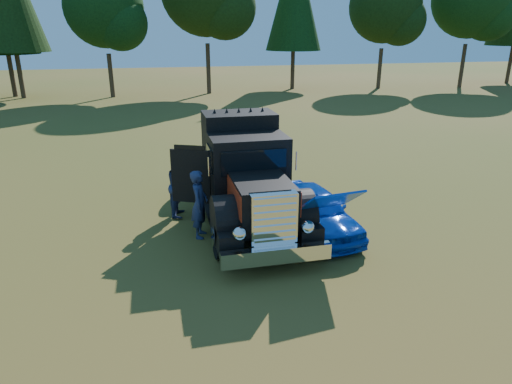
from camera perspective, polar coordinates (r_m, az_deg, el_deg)
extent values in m
plane|color=#394D16|center=(11.41, -6.14, -7.85)|extent=(120.00, 120.00, 0.00)
cylinder|color=#2D2116|center=(41.86, -27.51, 13.57)|extent=(0.36, 0.36, 4.68)
cylinder|color=#2D2116|center=(39.83, -17.68, 13.69)|extent=(0.36, 0.36, 3.42)
sphere|color=black|center=(39.71, -18.49, 21.05)|extent=(6.08, 6.08, 6.08)
sphere|color=black|center=(38.85, -16.62, 19.59)|extent=(4.18, 4.18, 4.18)
cylinder|color=#2D2116|center=(40.51, -5.97, 15.08)|extent=(0.36, 0.36, 4.14)
sphere|color=black|center=(39.71, -3.92, 22.02)|extent=(5.06, 5.06, 5.06)
cylinder|color=#2D2116|center=(43.68, 4.62, 15.68)|extent=(0.36, 0.36, 4.50)
cylinder|color=#2D2116|center=(45.41, 15.20, 14.67)|extent=(0.36, 0.36, 3.60)
sphere|color=black|center=(45.32, 15.85, 21.46)|extent=(6.40, 6.40, 6.40)
sphere|color=black|center=(45.16, 17.63, 19.78)|extent=(4.40, 4.40, 4.40)
cylinder|color=#2D2116|center=(48.82, 24.38, 14.17)|extent=(0.36, 0.36, 3.96)
sphere|color=black|center=(48.83, 27.13, 19.26)|extent=(4.84, 4.84, 4.84)
cylinder|color=#2D2116|center=(54.74, 29.24, 14.34)|extent=(0.36, 0.36, 4.86)
cylinder|color=#2D2116|center=(43.13, -28.31, 13.39)|extent=(0.36, 0.36, 4.42)
cylinder|color=black|center=(11.06, -4.44, -5.53)|extent=(0.32, 1.10, 1.10)
cylinder|color=black|center=(11.52, 5.96, -4.51)|extent=(0.32, 1.10, 1.10)
cylinder|color=black|center=(15.51, -7.17, 1.88)|extent=(0.32, 1.10, 1.10)
cylinder|color=black|center=(15.84, 0.40, 2.42)|extent=(0.32, 1.10, 1.10)
cylinder|color=black|center=(15.54, -5.96, 1.97)|extent=(0.32, 1.10, 1.10)
cylinder|color=black|center=(15.77, -0.76, 2.34)|extent=(0.32, 1.10, 1.10)
cube|color=black|center=(13.57, -1.76, -0.28)|extent=(1.60, 6.40, 0.28)
cube|color=white|center=(10.16, 2.57, -7.90)|extent=(2.50, 0.22, 0.36)
cube|color=white|center=(10.12, 2.18, -3.62)|extent=(1.05, 0.30, 1.30)
cube|color=black|center=(11.04, 0.76, -1.28)|extent=(1.35, 1.80, 1.10)
cube|color=#9F2811|center=(10.84, -2.78, -0.59)|extent=(0.02, 1.80, 0.60)
cube|color=#9F2811|center=(11.15, 4.22, -0.03)|extent=(0.02, 1.80, 0.60)
cylinder|color=black|center=(10.91, -3.98, -3.58)|extent=(0.55, 1.24, 1.24)
cylinder|color=black|center=(11.33, 5.55, -2.72)|extent=(0.55, 1.24, 1.24)
sphere|color=white|center=(9.98, -2.08, -5.23)|extent=(0.32, 0.32, 0.32)
sphere|color=white|center=(10.36, 6.45, -4.38)|extent=(0.32, 0.32, 0.32)
cube|color=black|center=(12.39, -0.93, 2.30)|extent=(2.05, 1.30, 2.10)
cube|color=black|center=(11.62, -0.25, 3.69)|extent=(1.70, 0.05, 0.65)
cube|color=black|center=(13.56, -2.10, 4.71)|extent=(2.05, 1.30, 2.50)
cube|color=black|center=(15.34, -3.24, 3.37)|extent=(2.00, 2.00, 0.35)
cube|color=black|center=(12.61, -8.17, 1.94)|extent=(1.03, 0.50, 1.50)
cube|color=maroon|center=(12.70, -8.25, 1.35)|extent=(0.78, 0.37, 0.75)
imported|color=#140692|center=(12.43, 7.15, -2.29)|extent=(1.97, 3.87, 1.26)
cube|color=#140692|center=(10.56, 9.30, -1.09)|extent=(1.41, 1.09, 0.67)
imported|color=#1B1F3F|center=(12.07, -7.08, -1.51)|extent=(0.61, 0.77, 1.84)
imported|color=#1B2D40|center=(13.58, -9.51, 0.79)|extent=(0.87, 1.02, 1.83)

